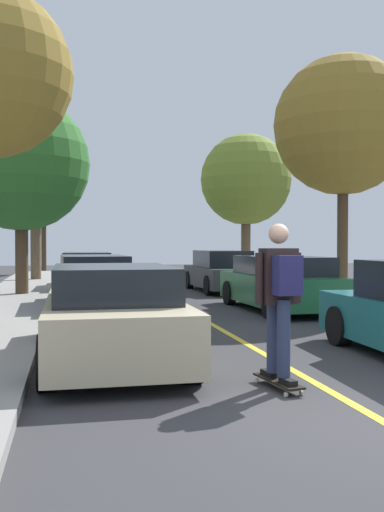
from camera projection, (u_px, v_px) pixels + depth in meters
ground at (379, 419)px, 5.40m from camera, size 80.00×80.00×0.00m
center_line at (249, 345)px, 9.31m from camera, size 0.12×39.20×0.01m
parked_car_left_nearest at (112, 315)px, 7.93m from camera, size 1.89×4.16×1.35m
parked_car_left_near at (94, 283)px, 14.26m from camera, size 1.98×4.38×1.36m
parked_car_left_far at (87, 272)px, 20.36m from camera, size 1.99×4.71×1.35m
parked_car_right_near at (281, 283)px, 14.22m from camera, size 2.02×4.49×1.34m
parked_car_right_far at (221, 272)px, 19.84m from camera, size 1.85×4.32×1.42m
street_tree_left_near at (21, 163)px, 17.37m from camera, size 4.12×4.12×6.02m
street_tree_left_far at (35, 186)px, 24.49m from camera, size 3.24×3.24×5.66m
street_tree_left_farthest at (44, 190)px, 32.04m from camera, size 3.25×3.25×6.16m
street_tree_right_nearest at (343, 126)px, 15.24m from camera, size 3.69×3.69×6.51m
street_tree_right_near at (246, 180)px, 23.67m from camera, size 3.75×3.75×6.05m
skateboard at (278, 381)px, 6.53m from camera, size 0.34×0.86×0.10m
skateboarder at (280, 291)px, 6.48m from camera, size 0.59×0.71×1.78m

